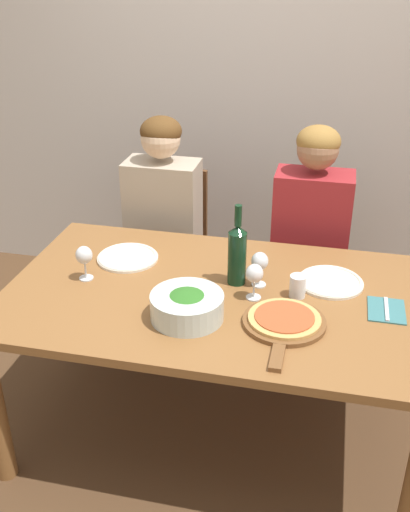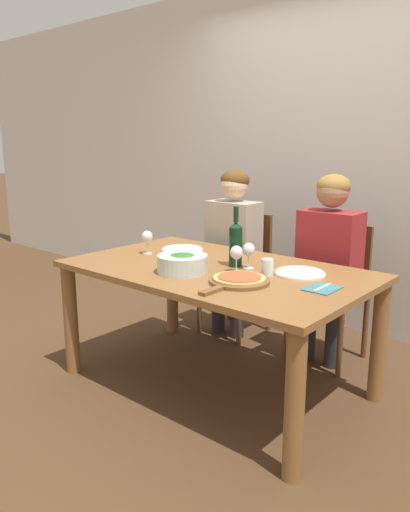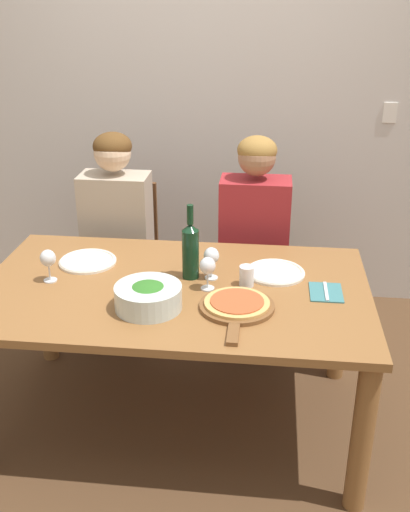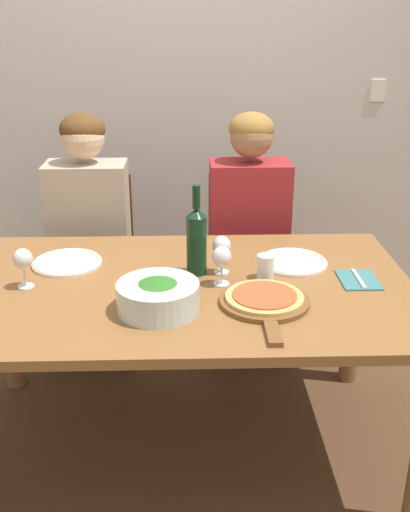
{
  "view_description": "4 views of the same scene",
  "coord_description": "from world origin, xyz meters",
  "px_view_note": "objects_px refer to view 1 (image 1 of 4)",
  "views": [
    {
      "loc": [
        0.42,
        -2.04,
        1.98
      ],
      "look_at": [
        -0.06,
        0.04,
        0.87
      ],
      "focal_mm": 42.0,
      "sensor_mm": 36.0,
      "label": 1
    },
    {
      "loc": [
        1.75,
        -2.14,
        1.44
      ],
      "look_at": [
        -0.11,
        0.02,
        0.78
      ],
      "focal_mm": 35.0,
      "sensor_mm": 36.0,
      "label": 2
    },
    {
      "loc": [
        0.4,
        -2.33,
        1.93
      ],
      "look_at": [
        0.13,
        0.05,
        0.86
      ],
      "focal_mm": 42.0,
      "sensor_mm": 36.0,
      "label": 3
    },
    {
      "loc": [
        0.03,
        -2.0,
        1.66
      ],
      "look_at": [
        0.1,
        0.16,
        0.78
      ],
      "focal_mm": 42.0,
      "sensor_mm": 36.0,
      "label": 4
    }
  ],
  "objects_px": {
    "chair_right": "(309,259)",
    "person_man": "(311,224)",
    "dinner_plate_left": "(128,257)",
    "wine_glass_left": "(84,257)",
    "broccoli_bowl": "(187,306)",
    "person_woman": "(162,210)",
    "wine_glass_right": "(254,275)",
    "dinner_plate_right": "(330,282)",
    "water_tumbler": "(298,286)",
    "pizza_on_board": "(284,322)",
    "wine_bottle": "(237,253)",
    "fork_on_napkin": "(386,310)",
    "chair_left": "(169,244)",
    "wine_glass_centre": "(260,263)"
  },
  "relations": [
    {
      "from": "chair_right",
      "to": "person_man",
      "type": "bearing_deg",
      "value": -90.0
    },
    {
      "from": "dinner_plate_left",
      "to": "wine_glass_left",
      "type": "bearing_deg",
      "value": -118.27
    },
    {
      "from": "broccoli_bowl",
      "to": "person_woman",
      "type": "bearing_deg",
      "value": 111.82
    },
    {
      "from": "wine_glass_left",
      "to": "wine_glass_right",
      "type": "height_order",
      "value": "same"
    },
    {
      "from": "dinner_plate_right",
      "to": "wine_glass_left",
      "type": "distance_m",
      "value": 1.03
    },
    {
      "from": "dinner_plate_left",
      "to": "water_tumbler",
      "type": "relative_size",
      "value": 2.96
    },
    {
      "from": "wine_glass_right",
      "to": "broccoli_bowl",
      "type": "bearing_deg",
      "value": -138.76
    },
    {
      "from": "person_man",
      "to": "pizza_on_board",
      "type": "height_order",
      "value": "person_man"
    },
    {
      "from": "chair_right",
      "to": "wine_bottle",
      "type": "xyz_separation_m",
      "value": [
        -0.27,
        -0.74,
        0.37
      ]
    },
    {
      "from": "dinner_plate_left",
      "to": "fork_on_napkin",
      "type": "height_order",
      "value": "dinner_plate_left"
    },
    {
      "from": "chair_right",
      "to": "person_woman",
      "type": "bearing_deg",
      "value": -172.07
    },
    {
      "from": "dinner_plate_left",
      "to": "water_tumbler",
      "type": "xyz_separation_m",
      "value": [
        0.77,
        -0.15,
        0.04
      ]
    },
    {
      "from": "wine_bottle",
      "to": "broccoli_bowl",
      "type": "xyz_separation_m",
      "value": [
        -0.13,
        -0.3,
        -0.09
      ]
    },
    {
      "from": "broccoli_bowl",
      "to": "wine_glass_left",
      "type": "distance_m",
      "value": 0.53
    },
    {
      "from": "wine_bottle",
      "to": "wine_glass_left",
      "type": "bearing_deg",
      "value": -169.97
    },
    {
      "from": "person_woman",
      "to": "person_man",
      "type": "xyz_separation_m",
      "value": [
        0.77,
        0.0,
        0.0
      ]
    },
    {
      "from": "person_woman",
      "to": "pizza_on_board",
      "type": "distance_m",
      "value": 1.17
    },
    {
      "from": "wine_glass_left",
      "to": "fork_on_napkin",
      "type": "xyz_separation_m",
      "value": [
        1.23,
        0.02,
        -0.1
      ]
    },
    {
      "from": "wine_bottle",
      "to": "dinner_plate_left",
      "type": "bearing_deg",
      "value": 169.27
    },
    {
      "from": "chair_left",
      "to": "water_tumbler",
      "type": "bearing_deg",
      "value": -46.05
    },
    {
      "from": "person_woman",
      "to": "wine_glass_right",
      "type": "height_order",
      "value": "person_woman"
    },
    {
      "from": "dinner_plate_left",
      "to": "wine_glass_centre",
      "type": "relative_size",
      "value": 1.81
    },
    {
      "from": "chair_right",
      "to": "dinner_plate_right",
      "type": "height_order",
      "value": "chair_right"
    },
    {
      "from": "wine_glass_right",
      "to": "fork_on_napkin",
      "type": "distance_m",
      "value": 0.52
    },
    {
      "from": "chair_right",
      "to": "wine_bottle",
      "type": "height_order",
      "value": "wine_bottle"
    },
    {
      "from": "fork_on_napkin",
      "to": "broccoli_bowl",
      "type": "bearing_deg",
      "value": -163.7
    },
    {
      "from": "person_woman",
      "to": "dinner_plate_left",
      "type": "distance_m",
      "value": 0.53
    },
    {
      "from": "broccoli_bowl",
      "to": "dinner_plate_left",
      "type": "relative_size",
      "value": 1.02
    },
    {
      "from": "dinner_plate_right",
      "to": "chair_left",
      "type": "bearing_deg",
      "value": 143.37
    },
    {
      "from": "pizza_on_board",
      "to": "wine_glass_right",
      "type": "bearing_deg",
      "value": 130.05
    },
    {
      "from": "person_woman",
      "to": "water_tumbler",
      "type": "xyz_separation_m",
      "value": [
        0.76,
        -0.69,
        0.03
      ]
    },
    {
      "from": "person_woman",
      "to": "wine_glass_centre",
      "type": "height_order",
      "value": "person_woman"
    },
    {
      "from": "pizza_on_board",
      "to": "chair_right",
      "type": "bearing_deg",
      "value": 87.84
    },
    {
      "from": "dinner_plate_left",
      "to": "wine_glass_centre",
      "type": "xyz_separation_m",
      "value": [
        0.61,
        -0.1,
        0.1
      ]
    },
    {
      "from": "chair_right",
      "to": "wine_glass_centre",
      "type": "relative_size",
      "value": 5.96
    },
    {
      "from": "dinner_plate_left",
      "to": "wine_glass_centre",
      "type": "bearing_deg",
      "value": -9.35
    },
    {
      "from": "person_man",
      "to": "wine_glass_right",
      "type": "height_order",
      "value": "person_man"
    },
    {
      "from": "fork_on_napkin",
      "to": "chair_left",
      "type": "bearing_deg",
      "value": 143.33
    },
    {
      "from": "broccoli_bowl",
      "to": "wine_glass_left",
      "type": "bearing_deg",
      "value": 158.32
    },
    {
      "from": "dinner_plate_left",
      "to": "wine_glass_left",
      "type": "distance_m",
      "value": 0.25
    },
    {
      "from": "broccoli_bowl",
      "to": "dinner_plate_left",
      "type": "height_order",
      "value": "broccoli_bowl"
    },
    {
      "from": "pizza_on_board",
      "to": "dinner_plate_right",
      "type": "bearing_deg",
      "value": 66.11
    },
    {
      "from": "wine_glass_left",
      "to": "wine_glass_right",
      "type": "relative_size",
      "value": 1.0
    },
    {
      "from": "wine_glass_left",
      "to": "chair_left",
      "type": "bearing_deg",
      "value": 82.27
    },
    {
      "from": "person_woman",
      "to": "wine_bottle",
      "type": "bearing_deg",
      "value": -51.09
    },
    {
      "from": "dinner_plate_left",
      "to": "wine_glass_centre",
      "type": "height_order",
      "value": "wine_glass_centre"
    },
    {
      "from": "water_tumbler",
      "to": "chair_left",
      "type": "bearing_deg",
      "value": 133.95
    },
    {
      "from": "wine_glass_centre",
      "to": "broccoli_bowl",
      "type": "bearing_deg",
      "value": -127.11
    },
    {
      "from": "chair_right",
      "to": "pizza_on_board",
      "type": "xyz_separation_m",
      "value": [
        -0.04,
        -1.01,
        0.25
      ]
    },
    {
      "from": "chair_right",
      "to": "pizza_on_board",
      "type": "relative_size",
      "value": 2.0
    }
  ]
}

